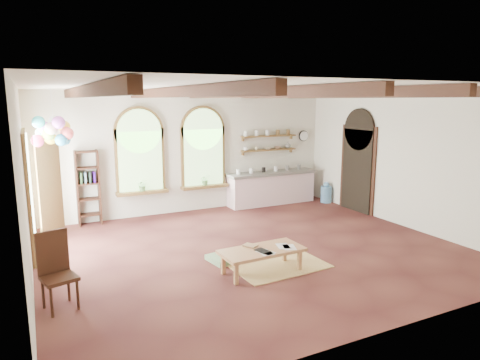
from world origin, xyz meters
TOP-DOWN VIEW (x-y plane):
  - floor at (0.00, 0.00)m, footprint 8.00×8.00m
  - ceiling_beams at (0.00, 0.00)m, footprint 6.20×6.80m
  - window_left at (-1.40, 3.43)m, footprint 1.30×0.28m
  - window_right at (0.30, 3.43)m, footprint 1.30×0.28m
  - left_doorway at (-3.95, 1.80)m, footprint 0.10×1.90m
  - right_doorway at (3.95, 1.50)m, footprint 0.10×1.30m
  - kitchen_counter at (2.30, 3.20)m, footprint 2.68×0.62m
  - wall_shelf_lower at (2.30, 3.38)m, footprint 1.70×0.24m
  - wall_shelf_upper at (2.30, 3.38)m, footprint 1.70×0.24m
  - wall_clock at (3.55, 3.45)m, footprint 0.32×0.04m
  - bookshelf at (-2.70, 3.32)m, footprint 0.53×0.32m
  - coffee_table at (-0.40, -1.07)m, footprint 1.49×0.72m
  - side_chair at (-3.66, -0.94)m, footprint 0.55×0.55m
  - floor_mat at (0.02, -0.99)m, footprint 1.73×1.12m
  - floor_cushion at (-0.77, -0.30)m, footprint 0.63×0.63m
  - water_jug_a at (3.44, 3.20)m, footprint 0.33×0.33m
  - water_jug_b at (3.82, 2.61)m, footprint 0.32×0.32m
  - balloon_cluster at (-3.41, 2.30)m, footprint 0.82×0.88m
  - table_book at (-0.59, -0.89)m, footprint 0.28×0.31m
  - tablet at (-0.44, -1.16)m, footprint 0.23×0.29m
  - potted_plant_left at (-1.40, 3.32)m, footprint 0.27×0.23m
  - potted_plant_right at (0.30, 3.32)m, footprint 0.27×0.23m
  - shelf_cup_a at (1.55, 3.38)m, footprint 0.12×0.10m
  - shelf_cup_b at (1.90, 3.38)m, footprint 0.10×0.10m
  - shelf_bowl_a at (2.25, 3.38)m, footprint 0.22×0.22m
  - shelf_bowl_b at (2.60, 3.38)m, footprint 0.20×0.20m
  - shelf_vase at (2.95, 3.38)m, footprint 0.18×0.18m

SIDE VIEW (x-z plane):
  - floor at x=0.00m, z-range 0.00..0.00m
  - floor_mat at x=0.02m, z-range 0.00..0.02m
  - floor_cushion at x=-0.77m, z-range 0.00..0.09m
  - water_jug_b at x=3.82m, z-range -0.04..0.57m
  - water_jug_a at x=3.44m, z-range -0.04..0.60m
  - side_chair at x=-3.66m, z-range -0.24..0.89m
  - coffee_table at x=-0.40m, z-range 0.16..0.58m
  - tablet at x=-0.44m, z-range 0.42..0.43m
  - table_book at x=-0.59m, z-range 0.42..0.44m
  - kitchen_counter at x=2.30m, z-range 0.01..0.95m
  - potted_plant_left at x=-1.40m, z-range 0.70..1.00m
  - potted_plant_right at x=0.30m, z-range 0.70..1.00m
  - bookshelf at x=-2.70m, z-range 0.00..1.80m
  - right_doorway at x=3.95m, z-range -0.10..2.30m
  - left_doorway at x=-3.95m, z-range -0.10..2.40m
  - wall_shelf_lower at x=2.30m, z-range 1.53..1.57m
  - shelf_bowl_a at x=2.25m, z-range 1.57..1.62m
  - shelf_bowl_b at x=2.60m, z-range 1.57..1.63m
  - shelf_cup_b at x=1.90m, z-range 1.57..1.66m
  - shelf_cup_a at x=1.55m, z-range 1.57..1.67m
  - window_left at x=-1.40m, z-range 0.53..2.73m
  - window_right at x=0.30m, z-range 0.53..2.73m
  - shelf_vase at x=2.95m, z-range 1.57..1.76m
  - wall_clock at x=3.55m, z-range 1.74..2.06m
  - wall_shelf_upper at x=2.30m, z-range 1.93..1.97m
  - balloon_cluster at x=-3.41m, z-range 1.76..2.91m
  - ceiling_beams at x=0.00m, z-range 3.01..3.19m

